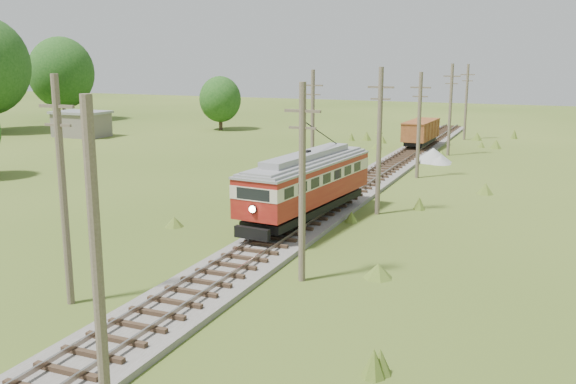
% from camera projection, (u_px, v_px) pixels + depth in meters
% --- Properties ---
extents(railbed_main, '(3.60, 96.00, 0.57)m').
position_uv_depth(railbed_main, '(343.00, 197.00, 43.70)').
color(railbed_main, '#605B54').
rests_on(railbed_main, ground).
extents(streetcar, '(4.04, 12.24, 5.54)m').
position_uv_depth(streetcar, '(307.00, 180.00, 37.04)').
color(streetcar, black).
rests_on(streetcar, ground).
extents(gondola, '(2.69, 7.47, 2.45)m').
position_uv_depth(gondola, '(421.00, 131.00, 67.03)').
color(gondola, black).
rests_on(gondola, ground).
extents(gravel_pile, '(3.56, 3.77, 1.29)m').
position_uv_depth(gravel_pile, '(434.00, 156.00, 59.11)').
color(gravel_pile, gray).
rests_on(gravel_pile, ground).
extents(utility_pole_r_1, '(0.30, 0.30, 8.80)m').
position_uv_depth(utility_pole_r_1, '(98.00, 277.00, 15.50)').
color(utility_pole_r_1, brown).
rests_on(utility_pole_r_1, ground).
extents(utility_pole_r_2, '(1.60, 0.30, 8.60)m').
position_uv_depth(utility_pole_r_2, '(302.00, 181.00, 27.14)').
color(utility_pole_r_2, brown).
rests_on(utility_pole_r_2, ground).
extents(utility_pole_r_3, '(1.60, 0.30, 9.00)m').
position_uv_depth(utility_pole_r_3, '(379.00, 140.00, 38.86)').
color(utility_pole_r_3, brown).
rests_on(utility_pole_r_3, ground).
extents(utility_pole_r_4, '(1.60, 0.30, 8.40)m').
position_uv_depth(utility_pole_r_4, '(419.00, 124.00, 50.73)').
color(utility_pole_r_4, brown).
rests_on(utility_pole_r_4, ground).
extents(utility_pole_r_5, '(1.60, 0.30, 8.90)m').
position_uv_depth(utility_pole_r_5, '(450.00, 109.00, 62.25)').
color(utility_pole_r_5, brown).
rests_on(utility_pole_r_5, ground).
extents(utility_pole_r_6, '(1.60, 0.30, 8.70)m').
position_uv_depth(utility_pole_r_6, '(466.00, 101.00, 74.07)').
color(utility_pole_r_6, brown).
rests_on(utility_pole_r_6, ground).
extents(utility_pole_l_a, '(1.60, 0.30, 9.00)m').
position_uv_depth(utility_pole_l_a, '(63.00, 190.00, 24.53)').
color(utility_pole_l_a, brown).
rests_on(utility_pole_l_a, ground).
extents(utility_pole_l_b, '(1.60, 0.30, 8.60)m').
position_uv_depth(utility_pole_l_b, '(313.00, 124.00, 49.94)').
color(utility_pole_l_b, brown).
rests_on(utility_pole_l_b, ground).
extents(tree_left_5, '(9.66, 9.66, 12.44)m').
position_uv_depth(tree_left_5, '(61.00, 73.00, 95.91)').
color(tree_left_5, '#38281C').
rests_on(tree_left_5, ground).
extents(tree_mid_a, '(5.46, 5.46, 7.03)m').
position_uv_depth(tree_mid_a, '(220.00, 99.00, 84.16)').
color(tree_mid_a, '#38281C').
rests_on(tree_mid_a, ground).
extents(shed, '(6.40, 4.40, 3.10)m').
position_uv_depth(shed, '(81.00, 124.00, 77.49)').
color(shed, slate).
rests_on(shed, ground).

